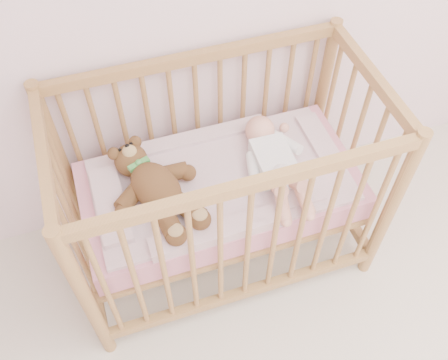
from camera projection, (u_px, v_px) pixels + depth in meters
name	position (u px, v px, depth m)	size (l,w,h in m)	color
crib	(220.00, 188.00, 2.23)	(1.36, 0.76, 1.00)	#B1834B
mattress	(221.00, 190.00, 2.24)	(1.22, 0.62, 0.13)	pink
blanket	(220.00, 180.00, 2.18)	(1.10, 0.58, 0.06)	pink
baby	(273.00, 159.00, 2.16)	(0.29, 0.60, 0.14)	white
teddy_bear	(156.00, 188.00, 2.05)	(0.40, 0.57, 0.16)	brown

